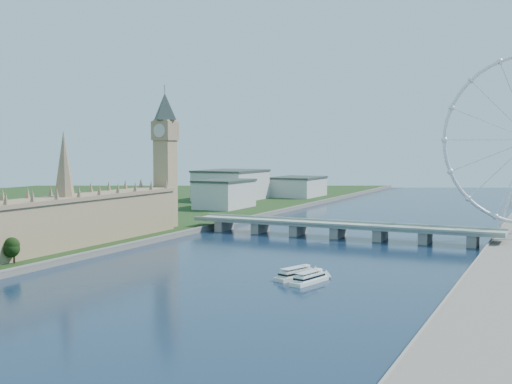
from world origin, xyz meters
The scene contains 6 objects.
parliament_range centered at (-128.00, 170.00, 18.48)m, with size 24.00×200.00×70.00m.
big_ben centered at (-128.00, 278.00, 66.57)m, with size 20.02×20.02×110.00m.
westminster_bridge centered at (0.00, 300.00, 6.63)m, with size 220.00×22.00×9.50m.
city_skyline centered at (39.22, 560.08, 16.96)m, with size 505.00×280.00×32.00m.
tour_boat_near centered at (26.13, 156.71, 0.00)m, with size 6.91×27.18×5.98m, color silver, non-canonical shape.
tour_boat_far centered at (35.57, 150.30, 0.00)m, with size 6.75×26.57×5.84m, color white, non-canonical shape.
Camera 1 is at (139.72, -124.79, 62.81)m, focal length 45.00 mm.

